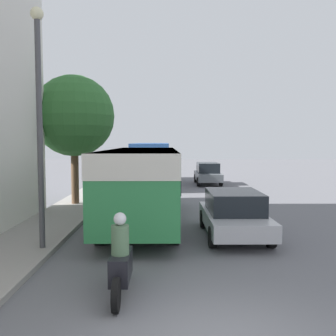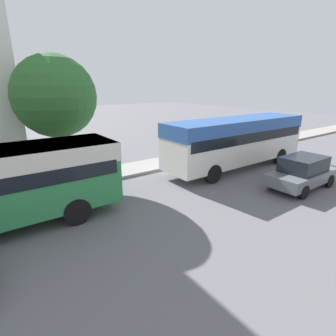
# 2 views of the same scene
# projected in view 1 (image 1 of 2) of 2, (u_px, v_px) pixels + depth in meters

# --- Properties ---
(bus_lead) EXTENTS (2.60, 9.51, 2.84)m
(bus_lead) POSITION_uv_depth(u_px,v_px,m) (143.00, 175.00, 14.32)
(bus_lead) COLOR #2D8447
(bus_lead) RESTS_ON ground_plane
(bus_following) EXTENTS (2.49, 9.78, 3.02)m
(bus_following) POSITION_uv_depth(u_px,v_px,m) (152.00, 158.00, 27.31)
(bus_following) COLOR silver
(bus_following) RESTS_ON ground_plane
(motorcycle_behind_lead) EXTENTS (0.38, 2.24, 1.73)m
(motorcycle_behind_lead) POSITION_uv_depth(u_px,v_px,m) (121.00, 262.00, 7.64)
(motorcycle_behind_lead) COLOR black
(motorcycle_behind_lead) RESTS_ON ground_plane
(car_crossing) EXTENTS (1.79, 3.97, 1.59)m
(car_crossing) POSITION_uv_depth(u_px,v_px,m) (208.00, 173.00, 27.46)
(car_crossing) COLOR slate
(car_crossing) RESTS_ON ground_plane
(car_far_curb) EXTENTS (1.96, 4.23, 1.51)m
(car_far_curb) POSITION_uv_depth(u_px,v_px,m) (234.00, 213.00, 12.36)
(car_far_curb) COLOR #B7B7BC
(car_far_curb) RESTS_ON ground_plane
(pedestrian_near_curb) EXTENTS (0.40, 0.40, 1.66)m
(pedestrian_near_curb) POSITION_uv_depth(u_px,v_px,m) (109.00, 169.00, 29.17)
(pedestrian_near_curb) COLOR #232838
(pedestrian_near_curb) RESTS_ON sidewalk
(street_tree) EXTENTS (3.87, 3.87, 6.16)m
(street_tree) POSITION_uv_depth(u_px,v_px,m) (74.00, 116.00, 17.86)
(street_tree) COLOR brown
(street_tree) RESTS_ON sidewalk
(lamp_post) EXTENTS (0.36, 0.36, 6.65)m
(lamp_post) POSITION_uv_depth(u_px,v_px,m) (39.00, 109.00, 10.34)
(lamp_post) COLOR #47474C
(lamp_post) RESTS_ON sidewalk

